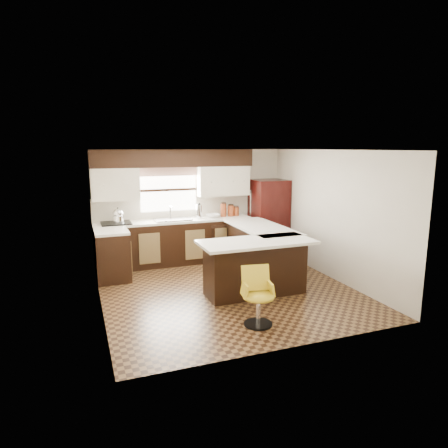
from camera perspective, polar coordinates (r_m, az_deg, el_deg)
name	(u,v)px	position (r m, az deg, el deg)	size (l,w,h in m)	color
floor	(227,289)	(7.06, 0.40, -9.34)	(4.40, 4.40, 0.00)	#49301A
ceiling	(227,150)	(6.63, 0.43, 10.53)	(4.40, 4.40, 0.00)	silver
wall_back	(191,205)	(8.80, -4.70, 2.75)	(4.40, 4.40, 0.00)	beige
wall_front	(293,254)	(4.80, 9.84, -4.27)	(4.40, 4.40, 0.00)	beige
wall_left	(97,231)	(6.32, -17.68, -0.97)	(4.40, 4.40, 0.00)	beige
wall_right	(332,215)	(7.73, 15.12, 1.27)	(4.40, 4.40, 0.00)	beige
base_cab_back	(175,243)	(8.55, -6.98, -2.66)	(3.30, 0.60, 0.90)	black
base_cab_left	(113,256)	(7.72, -15.63, -4.47)	(0.60, 0.70, 0.90)	black
counter_back	(175,221)	(8.45, -7.05, 0.45)	(3.30, 0.60, 0.04)	silver
counter_left	(111,231)	(7.61, -15.81, -1.04)	(0.60, 0.70, 0.04)	silver
soffit	(174,158)	(8.45, -7.13, 9.31)	(3.40, 0.35, 0.36)	black
upper_cab_left	(115,184)	(8.28, -15.32, 5.51)	(0.94, 0.35, 0.64)	beige
upper_cab_right	(223,181)	(8.79, -0.15, 6.19)	(1.14, 0.35, 0.64)	beige
window_pane	(169,190)	(8.62, -7.91, 4.85)	(1.20, 0.02, 0.90)	white
valance	(169,172)	(8.55, -7.92, 7.43)	(1.30, 0.06, 0.18)	#D19B93
sink	(173,219)	(8.41, -7.36, 0.66)	(0.75, 0.45, 0.03)	#B2B2B7
dishwasher	(224,243)	(8.57, -0.01, -2.68)	(0.58, 0.03, 0.78)	black
cooktop	(116,223)	(8.24, -15.16, 0.12)	(0.58, 0.50, 0.03)	black
peninsula_long	(259,251)	(7.82, 4.95, -3.92)	(0.60, 1.95, 0.90)	black
peninsula_return	(255,268)	(6.75, 4.47, -6.30)	(1.65, 0.60, 0.90)	black
counter_pen_long	(261,227)	(7.73, 5.35, -0.49)	(0.84, 1.95, 0.04)	silver
counter_pen_return	(257,242)	(6.54, 4.70, -2.58)	(1.89, 0.84, 0.04)	silver
refrigerator	(269,218)	(9.12, 6.38, 0.88)	(0.74, 0.71, 1.73)	black
bar_chair	(259,297)	(5.62, 4.96, -10.36)	(0.44, 0.44, 0.82)	gold
kettle	(118,215)	(8.21, -14.90, 1.26)	(0.22, 0.22, 0.30)	silver
percolator	(199,211)	(8.56, -3.58, 1.80)	(0.13, 0.13, 0.29)	silver
mixing_bowl	(213,216)	(8.67, -1.60, 1.19)	(0.29, 0.29, 0.07)	white
canister_large	(223,210)	(8.76, -0.09, 1.99)	(0.13, 0.13, 0.28)	maroon
canister_med	(231,211)	(8.82, 0.98, 1.89)	(0.14, 0.14, 0.23)	maroon
canister_small	(236,211)	(8.87, 1.76, 1.80)	(0.12, 0.12, 0.19)	maroon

